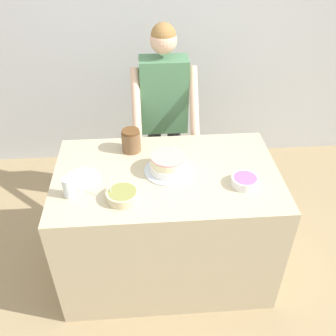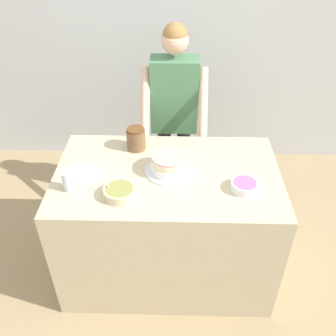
# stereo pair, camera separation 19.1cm
# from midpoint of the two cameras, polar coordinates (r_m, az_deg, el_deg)

# --- Properties ---
(ground_plane) EXTENTS (14.00, 14.00, 0.00)m
(ground_plane) POSITION_cam_midpoint_polar(r_m,az_deg,el_deg) (2.87, -1.51, -21.56)
(ground_plane) COLOR tan
(wall_back) EXTENTS (10.00, 0.05, 2.60)m
(wall_back) POSITION_cam_midpoint_polar(r_m,az_deg,el_deg) (3.74, -3.63, 19.09)
(wall_back) COLOR silver
(wall_back) RESTS_ON ground_plane
(counter) EXTENTS (1.49, 0.90, 0.94)m
(counter) POSITION_cam_midpoint_polar(r_m,az_deg,el_deg) (2.78, -2.17, -8.47)
(counter) COLOR #C6B793
(counter) RESTS_ON ground_plane
(person_baker) EXTENTS (0.51, 0.46, 1.67)m
(person_baker) POSITION_cam_midpoint_polar(r_m,az_deg,el_deg) (3.09, -2.41, 9.42)
(person_baker) COLOR #2D2D38
(person_baker) RESTS_ON ground_plane
(cake) EXTENTS (0.32, 0.32, 0.12)m
(cake) POSITION_cam_midpoint_polar(r_m,az_deg,el_deg) (2.45, -2.16, 0.51)
(cake) COLOR silver
(cake) RESTS_ON counter
(frosting_bowl_purple) EXTENTS (0.17, 0.17, 0.06)m
(frosting_bowl_purple) POSITION_cam_midpoint_polar(r_m,az_deg,el_deg) (2.38, 9.40, -2.00)
(frosting_bowl_purple) COLOR white
(frosting_bowl_purple) RESTS_ON counter
(frosting_bowl_olive) EXTENTS (0.20, 0.20, 0.15)m
(frosting_bowl_olive) POSITION_cam_midpoint_polar(r_m,az_deg,el_deg) (2.27, -9.36, -4.14)
(frosting_bowl_olive) COLOR beige
(frosting_bowl_olive) RESTS_ON counter
(drinking_glass) EXTENTS (0.07, 0.07, 0.13)m
(drinking_glass) POSITION_cam_midpoint_polar(r_m,az_deg,el_deg) (2.35, -17.19, -2.91)
(drinking_glass) COLOR silver
(drinking_glass) RESTS_ON counter
(ceramic_plate) EXTENTS (0.22, 0.22, 0.01)m
(ceramic_plate) POSITION_cam_midpoint_polar(r_m,az_deg,el_deg) (2.49, -15.06, -1.61)
(ceramic_plate) COLOR silver
(ceramic_plate) RESTS_ON counter
(stoneware_jar) EXTENTS (0.13, 0.13, 0.16)m
(stoneware_jar) POSITION_cam_midpoint_polar(r_m,az_deg,el_deg) (2.66, -7.70, 4.10)
(stoneware_jar) COLOR brown
(stoneware_jar) RESTS_ON counter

